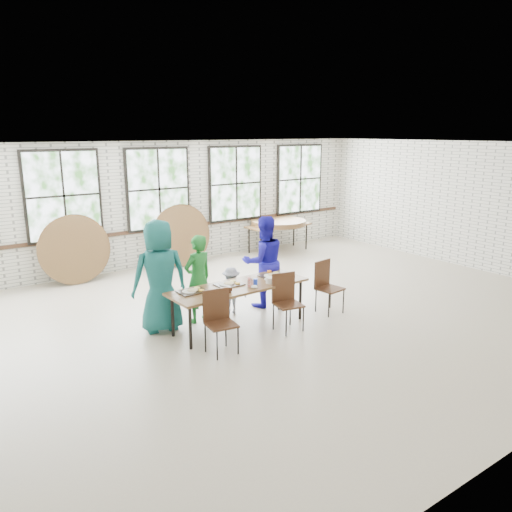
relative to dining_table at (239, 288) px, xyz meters
The scene contains 13 objects.
room 4.69m from the dining_table, 81.53° to the left, with size 12.00×12.00×12.00m.
dining_table is the anchor object (origin of this frame).
chair_near_left 0.97m from the dining_table, 141.77° to the right, with size 0.47×0.46×0.95m.
chair_near_right 0.79m from the dining_table, 39.21° to the right, with size 0.49×0.48×0.95m.
chair_spare 1.74m from the dining_table, ahead, with size 0.48×0.46×0.95m.
adult_teal 1.31m from the dining_table, 149.68° to the left, with size 0.91×0.59×1.86m, color #1B6A66.
adult_green 0.77m from the dining_table, 122.20° to the left, with size 0.56×0.37×1.53m, color #1E7229.
toddler 0.74m from the dining_table, 68.56° to the left, with size 0.56×0.32×0.86m, color #12133A.
adult_blue 1.19m from the dining_table, 33.47° to the left, with size 0.83×0.65×1.71m, color #1F19B3.
storage_table 5.58m from the dining_table, 45.51° to the left, with size 1.83×0.83×0.74m.
tabletop_clutter 0.15m from the dining_table, ahead, with size 2.02×0.62×0.11m.
round_tops_stacked 5.58m from the dining_table, 45.51° to the left, with size 1.50×1.50×0.13m.
round_tops_leaning 4.24m from the dining_table, 92.39° to the left, with size 4.16×0.48×1.49m.
Camera 1 is at (-4.99, -6.65, 3.22)m, focal length 35.00 mm.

